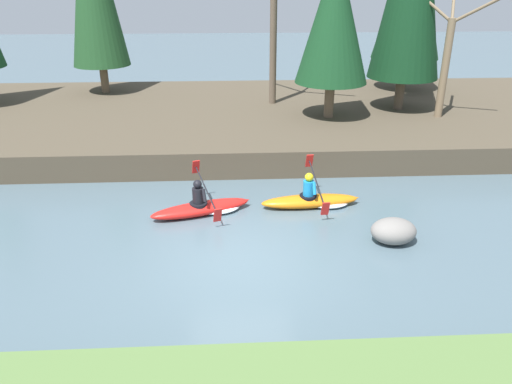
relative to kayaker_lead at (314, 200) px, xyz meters
The scene contains 8 objects.
ground_plane 3.40m from the kayaker_lead, 127.96° to the right, with size 90.00×90.00×0.00m, color #4C606B.
riverbank_far 7.86m from the kayaker_lead, 105.40° to the left, with size 44.00×11.06×0.87m.
conifer_tree_mid_left 7.58m from the kayaker_lead, 76.13° to the left, with size 2.66×2.66×5.95m.
bare_tree_mid_upstream 9.22m from the kayaker_lead, 92.94° to the left, with size 3.62×3.57×6.56m.
bare_tree_mid_downstream 8.72m from the kayaker_lead, 45.92° to the left, with size 2.66×2.63×4.75m.
kayaker_lead is the anchor object (origin of this frame).
kayaker_middle 3.01m from the kayaker_lead, behind, with size 2.75×2.01×1.20m.
boulder_midstream 2.62m from the kayaker_lead, 52.97° to the right, with size 1.09×0.85×0.61m.
Camera 1 is at (-0.18, -9.71, 5.99)m, focal length 35.00 mm.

